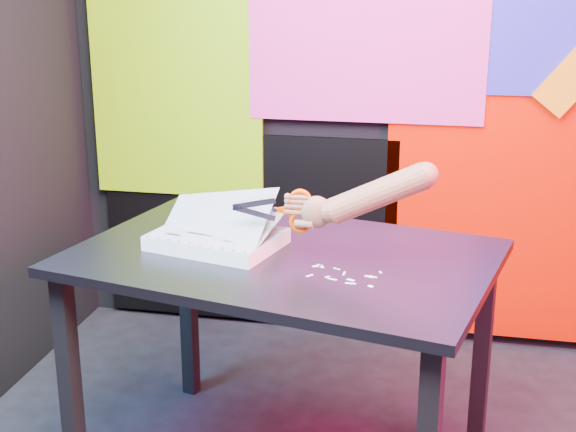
# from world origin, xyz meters

# --- Properties ---
(room) EXTENTS (3.01, 3.01, 2.71)m
(room) POSITION_xyz_m (0.00, 0.00, 1.35)
(room) COLOR black
(room) RESTS_ON ground
(backdrop) EXTENTS (2.88, 0.05, 2.08)m
(backdrop) POSITION_xyz_m (0.06, 1.46, 0.96)
(backdrop) COLOR red
(backdrop) RESTS_ON ground
(work_table) EXTENTS (1.34, 1.03, 0.75)m
(work_table) POSITION_xyz_m (-0.36, 0.38, 0.66)
(work_table) COLOR black
(work_table) RESTS_ON ground
(printout_stack) EXTENTS (0.41, 0.35, 0.19)m
(printout_stack) POSITION_xyz_m (-0.56, 0.40, 0.77)
(printout_stack) COLOR silver
(printout_stack) RESTS_ON work_table
(scissors) EXTENTS (0.23, 0.01, 0.13)m
(scissors) POSITION_xyz_m (-0.31, 0.34, 0.89)
(scissors) COLOR #B2B3D9
(scissors) RESTS_ON printout_stack
(hand_forearm) EXTENTS (0.41, 0.08, 0.20)m
(hand_forearm) POSITION_xyz_m (-0.11, 0.34, 0.95)
(hand_forearm) COLOR #986E4C
(hand_forearm) RESTS_ON work_table
(paper_clippings) EXTENTS (0.20, 0.14, 0.00)m
(paper_clippings) POSITION_xyz_m (-0.16, 0.24, 0.75)
(paper_clippings) COLOR white
(paper_clippings) RESTS_ON work_table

